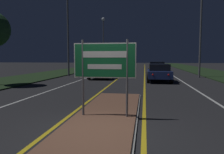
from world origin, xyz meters
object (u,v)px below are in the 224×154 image
at_px(streetlight_left_near, 68,15).
at_px(car_approaching_0, 101,70).
at_px(car_receding_1, 157,67).
at_px(streetlight_right_near, 201,17).
at_px(streetlight_left_far, 103,33).
at_px(car_receding_0, 159,72).
at_px(highway_sign, 105,64).

height_order(streetlight_left_near, car_approaching_0, streetlight_left_near).
distance_m(streetlight_left_near, car_receding_1, 11.50).
height_order(streetlight_right_near, car_approaching_0, streetlight_right_near).
distance_m(streetlight_left_far, car_approaching_0, 22.53).
xyz_separation_m(streetlight_left_near, car_approaching_0, (3.89, -2.03, -5.45)).
xyz_separation_m(streetlight_left_near, streetlight_right_near, (13.02, 0.05, -0.52)).
height_order(streetlight_right_near, car_receding_1, streetlight_right_near).
height_order(streetlight_left_near, car_receding_0, streetlight_left_near).
xyz_separation_m(highway_sign, streetlight_left_far, (-6.65, 34.66, 4.95)).
xyz_separation_m(car_receding_0, car_approaching_0, (-5.08, 1.99, 0.01)).
relative_size(highway_sign, streetlight_left_near, 0.25).
bearing_deg(streetlight_right_near, car_receding_1, 132.51).
bearing_deg(highway_sign, car_receding_0, 78.37).
relative_size(highway_sign, streetlight_right_near, 0.27).
bearing_deg(streetlight_left_far, streetlight_left_near, -90.02).
relative_size(streetlight_left_far, car_approaching_0, 2.25).
xyz_separation_m(car_receding_0, car_receding_1, (0.25, 8.21, 0.02)).
relative_size(streetlight_left_near, streetlight_right_near, 1.08).
distance_m(highway_sign, streetlight_left_far, 35.64).
bearing_deg(streetlight_right_near, highway_sign, -112.54).
height_order(highway_sign, car_receding_0, highway_sign).
height_order(highway_sign, streetlight_right_near, streetlight_right_near).
bearing_deg(streetlight_left_near, car_receding_1, 24.48).
distance_m(car_receding_0, car_approaching_0, 5.46).
relative_size(car_receding_0, car_approaching_0, 1.00).
distance_m(streetlight_right_near, car_approaching_0, 10.58).
xyz_separation_m(streetlight_left_near, car_receding_0, (8.97, -4.02, -5.46)).
height_order(highway_sign, streetlight_left_far, streetlight_left_far).
height_order(streetlight_left_far, streetlight_right_near, streetlight_left_far).
bearing_deg(streetlight_right_near, streetlight_left_near, -179.77).
height_order(streetlight_left_far, car_receding_0, streetlight_left_far).
height_order(car_receding_0, car_approaching_0, car_approaching_0).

